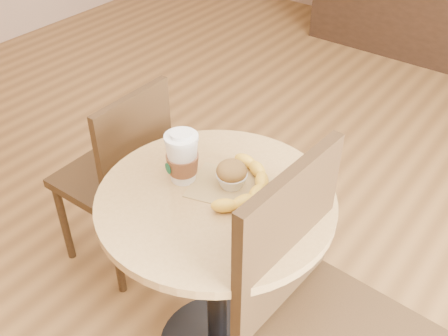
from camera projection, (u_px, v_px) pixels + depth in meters
name	position (u px, v px, depth m)	size (l,w,h in m)	color
cafe_table	(216.00, 247.00, 1.67)	(0.71, 0.71, 0.75)	black
chair_left	(120.00, 174.00, 2.08)	(0.38, 0.38, 0.86)	#372513
chair_right	(319.00, 319.00, 1.43)	(0.46, 0.46, 1.00)	#372513
kraft_bag	(231.00, 187.00, 1.57)	(0.24, 0.18, 0.00)	#9B7E4B
coffee_cup	(182.00, 159.00, 1.56)	(0.10, 0.10, 0.17)	silver
muffin	(232.00, 174.00, 1.55)	(0.10, 0.10, 0.09)	silver
banana	(241.00, 184.00, 1.55)	(0.19, 0.29, 0.04)	yellow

